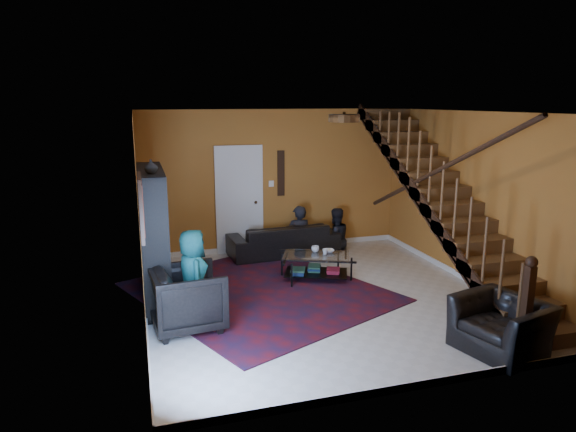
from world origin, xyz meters
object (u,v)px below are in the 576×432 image
object	(u,v)px
armchair_left	(188,298)
coffee_table	(316,265)
sofa	(283,239)
armchair_right	(502,326)
bookshelf	(154,238)

from	to	relation	value
armchair_left	coffee_table	bearing A→B (deg)	-64.88
sofa	armchair_right	distance (m)	4.77
bookshelf	armchair_left	world-z (taller)	bookshelf
sofa	armchair_right	xyz separation A→B (m)	(1.43, -4.55, 0.01)
coffee_table	armchair_left	bearing A→B (deg)	-149.44
coffee_table	armchair_right	bearing A→B (deg)	-67.16
armchair_left	coffee_table	distance (m)	2.64
armchair_right	sofa	bearing A→B (deg)	-177.91
armchair_right	bookshelf	bearing A→B (deg)	-141.47
sofa	coffee_table	xyz separation A→B (m)	(0.15, -1.51, -0.07)
bookshelf	armchair_left	xyz separation A→B (m)	(0.35, -1.15, -0.55)
sofa	coffee_table	bearing A→B (deg)	92.04
bookshelf	armchair_right	bearing A→B (deg)	-36.12
bookshelf	coffee_table	size ratio (longest dim) A/B	1.59
bookshelf	coffee_table	world-z (taller)	bookshelf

